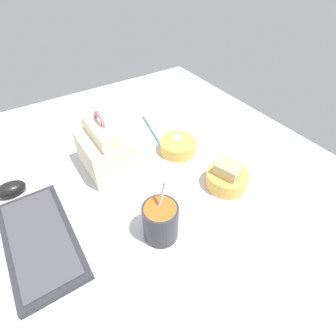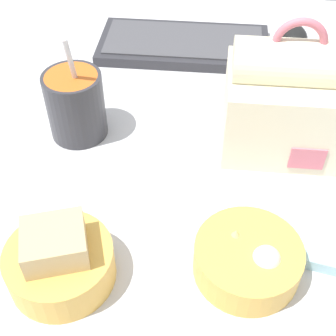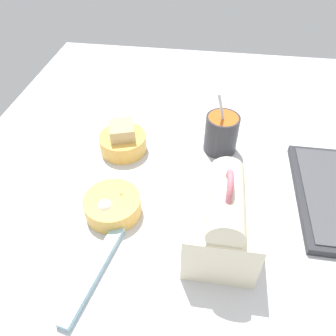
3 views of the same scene
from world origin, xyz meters
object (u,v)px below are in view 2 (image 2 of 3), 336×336
(soup_cup, at_px, (76,104))
(lunch_bag, at_px, (287,101))
(bento_bowl_sandwich, at_px, (60,261))
(bento_bowl_snacks, at_px, (247,258))
(keyboard, at_px, (184,44))
(computer_mouse, at_px, (293,38))

(soup_cup, bearing_deg, lunch_bag, 1.38)
(bento_bowl_sandwich, height_order, bento_bowl_snacks, bento_bowl_sandwich)
(bento_bowl_sandwich, xyz_separation_m, bento_bowl_snacks, (0.20, 0.03, -0.01))
(soup_cup, relative_size, bento_bowl_sandwich, 1.40)
(bento_bowl_sandwich, bearing_deg, bento_bowl_snacks, 7.96)
(keyboard, bearing_deg, lunch_bag, -57.13)
(bento_bowl_sandwich, xyz_separation_m, computer_mouse, (0.29, 0.52, -0.01))
(keyboard, distance_m, lunch_bag, 0.29)
(bento_bowl_snacks, relative_size, computer_mouse, 1.52)
(keyboard, height_order, soup_cup, soup_cup)
(keyboard, xyz_separation_m, lunch_bag, (0.15, -0.24, 0.06))
(keyboard, relative_size, lunch_bag, 1.59)
(soup_cup, height_order, bento_bowl_sandwich, soup_cup)
(computer_mouse, bearing_deg, bento_bowl_sandwich, -119.65)
(keyboard, xyz_separation_m, bento_bowl_snacks, (0.10, -0.46, 0.01))
(bento_bowl_sandwich, bearing_deg, keyboard, 78.76)
(lunch_bag, relative_size, computer_mouse, 2.48)
(soup_cup, bearing_deg, computer_mouse, 39.56)
(keyboard, height_order, lunch_bag, lunch_bag)
(keyboard, xyz_separation_m, soup_cup, (-0.13, -0.25, 0.04))
(bento_bowl_sandwich, relative_size, bento_bowl_snacks, 0.99)
(soup_cup, height_order, bento_bowl_snacks, soup_cup)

